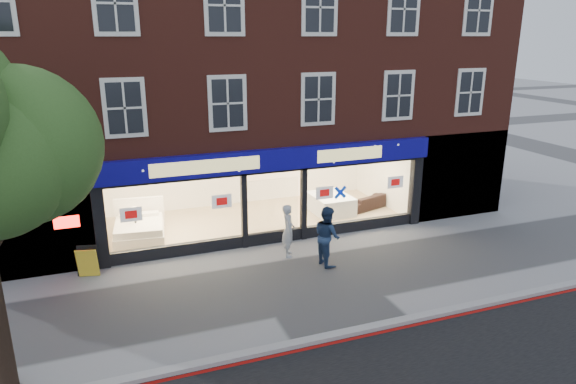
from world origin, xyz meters
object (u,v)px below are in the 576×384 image
sofa (367,201)px  pedestrian_grey (288,230)px  pedestrian_blue (327,236)px  display_bed (139,228)px  mattress_stack (331,204)px  a_board (88,262)px

sofa → pedestrian_grey: 5.50m
pedestrian_grey → sofa: bearing=-40.6°
pedestrian_blue → pedestrian_grey: bearing=36.5°
display_bed → pedestrian_grey: bearing=-28.3°
mattress_stack → sofa: size_ratio=0.95×
sofa → a_board: a_board is taller
display_bed → sofa: bearing=6.9°
display_bed → pedestrian_blue: size_ratio=1.19×
pedestrian_grey → display_bed: bearing=70.3°
mattress_stack → display_bed: bearing=-179.6°
display_bed → sofa: 8.88m
a_board → pedestrian_grey: (6.01, -0.64, 0.40)m
sofa → pedestrian_grey: (-4.54, -3.08, 0.48)m
display_bed → a_board: bearing=-118.2°
display_bed → pedestrian_blue: (5.23, -4.05, 0.51)m
display_bed → pedestrian_blue: pedestrian_blue is taller
mattress_stack → sofa: mattress_stack is taller
pedestrian_blue → a_board: bearing=71.8°
mattress_stack → pedestrian_blue: bearing=-116.4°
pedestrian_blue → sofa: bearing=-46.5°
mattress_stack → a_board: 9.26m
display_bed → mattress_stack: 7.27m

